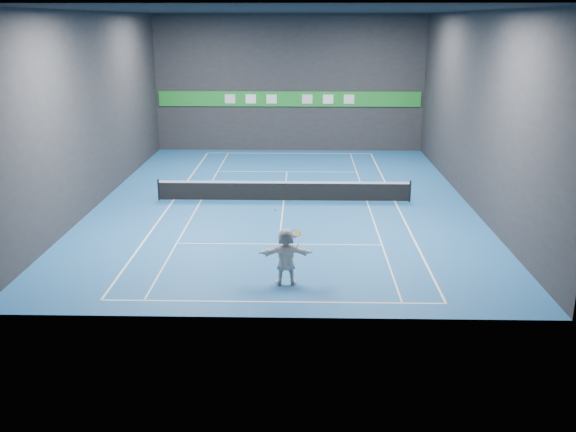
{
  "coord_description": "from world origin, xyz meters",
  "views": [
    {
      "loc": [
        0.93,
        -30.54,
        8.57
      ],
      "look_at": [
        0.39,
        -7.44,
        1.5
      ],
      "focal_mm": 40.0,
      "sensor_mm": 36.0,
      "label": 1
    }
  ],
  "objects_px": {
    "tennis_net": "(284,190)",
    "player": "(286,256)",
    "tennis_ball": "(275,210)",
    "tennis_racket": "(296,235)"
  },
  "relations": [
    {
      "from": "player",
      "to": "tennis_ball",
      "type": "height_order",
      "value": "tennis_ball"
    },
    {
      "from": "tennis_net",
      "to": "tennis_racket",
      "type": "relative_size",
      "value": 18.05
    },
    {
      "from": "tennis_ball",
      "to": "tennis_net",
      "type": "distance_m",
      "value": 10.4
    },
    {
      "from": "player",
      "to": "tennis_net",
      "type": "xyz_separation_m",
      "value": [
        -0.39,
        10.39,
        -0.45
      ]
    },
    {
      "from": "tennis_net",
      "to": "player",
      "type": "bearing_deg",
      "value": -87.87
    },
    {
      "from": "player",
      "to": "tennis_net",
      "type": "height_order",
      "value": "player"
    },
    {
      "from": "player",
      "to": "tennis_ball",
      "type": "xyz_separation_m",
      "value": [
        -0.35,
        0.18,
        1.57
      ]
    },
    {
      "from": "player",
      "to": "tennis_net",
      "type": "bearing_deg",
      "value": -91.31
    },
    {
      "from": "tennis_ball",
      "to": "player",
      "type": "bearing_deg",
      "value": -27.33
    },
    {
      "from": "player",
      "to": "tennis_net",
      "type": "distance_m",
      "value": 10.4
    }
  ]
}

